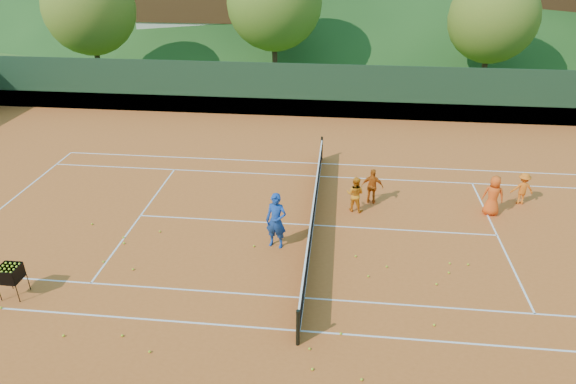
# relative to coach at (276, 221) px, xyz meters

# --- Properties ---
(ground) EXTENTS (400.00, 400.00, 0.00)m
(ground) POSITION_rel_coach_xyz_m (1.13, 1.48, -0.99)
(ground) COLOR #2C4F18
(ground) RESTS_ON ground
(clay_court) EXTENTS (40.00, 24.00, 0.02)m
(clay_court) POSITION_rel_coach_xyz_m (1.13, 1.48, -0.98)
(clay_court) COLOR #B9541E
(clay_court) RESTS_ON ground
(coach) EXTENTS (0.79, 0.61, 1.93)m
(coach) POSITION_rel_coach_xyz_m (0.00, 0.00, 0.00)
(coach) COLOR navy
(coach) RESTS_ON clay_court
(student_a) EXTENTS (0.78, 0.68, 1.37)m
(student_a) POSITION_rel_coach_xyz_m (2.60, 2.74, -0.28)
(student_a) COLOR orange
(student_a) RESTS_ON clay_court
(student_b) EXTENTS (0.86, 0.44, 1.41)m
(student_b) POSITION_rel_coach_xyz_m (3.26, 3.42, -0.26)
(student_b) COLOR #CA5911
(student_b) RESTS_ON clay_court
(student_c) EXTENTS (0.83, 0.62, 1.54)m
(student_c) POSITION_rel_coach_xyz_m (7.62, 3.01, -0.19)
(student_c) COLOR #F45315
(student_c) RESTS_ON clay_court
(student_d) EXTENTS (0.84, 0.50, 1.28)m
(student_d) POSITION_rel_coach_xyz_m (8.98, 4.01, -0.33)
(student_d) COLOR orange
(student_d) RESTS_ON clay_court
(tennis_ball_0) EXTENTS (0.07, 0.07, 0.07)m
(tennis_ball_0) POSITION_rel_coach_xyz_m (-5.12, -0.46, -0.93)
(tennis_ball_0) COLOR #B3D824
(tennis_ball_0) RESTS_ON clay_court
(tennis_ball_2) EXTENTS (0.07, 0.07, 0.07)m
(tennis_ball_2) POSITION_rel_coach_xyz_m (-5.28, -0.11, -0.93)
(tennis_ball_2) COLOR #B3D824
(tennis_ball_2) RESTS_ON clay_court
(tennis_ball_3) EXTENTS (0.07, 0.07, 0.07)m
(tennis_ball_3) POSITION_rel_coach_xyz_m (5.48, -0.98, -0.93)
(tennis_ball_3) COLOR #B3D824
(tennis_ball_3) RESTS_ON clay_court
(tennis_ball_4) EXTENTS (0.07, 0.07, 0.07)m
(tennis_ball_4) POSITION_rel_coach_xyz_m (-2.53, -5.20, -0.93)
(tennis_ball_4) COLOR #B3D824
(tennis_ball_4) RESTS_ON clay_court
(tennis_ball_5) EXTENTS (0.07, 0.07, 0.07)m
(tennis_ball_5) POSITION_rel_coach_xyz_m (-4.17, 0.41, -0.93)
(tennis_ball_5) COLOR #B3D824
(tennis_ball_5) RESTS_ON clay_court
(tennis_ball_6) EXTENTS (0.07, 0.07, 0.07)m
(tennis_ball_6) POSITION_rel_coach_xyz_m (5.59, -0.47, -0.93)
(tennis_ball_6) COLOR #B3D824
(tennis_ball_6) RESTS_ON clay_court
(tennis_ball_7) EXTENTS (0.07, 0.07, 0.07)m
(tennis_ball_7) POSITION_rel_coach_xyz_m (3.60, -0.87, -0.93)
(tennis_ball_7) COLOR #B3D824
(tennis_ball_7) RESTS_ON clay_court
(tennis_ball_8) EXTENTS (0.07, 0.07, 0.07)m
(tennis_ball_8) POSITION_rel_coach_xyz_m (-7.24, -4.02, -0.93)
(tennis_ball_8) COLOR #B3D824
(tennis_ball_8) RESTS_ON clay_court
(tennis_ball_9) EXTENTS (0.07, 0.07, 0.07)m
(tennis_ball_9) POSITION_rel_coach_xyz_m (-3.44, -4.72, -0.93)
(tennis_ball_9) COLOR #B3D824
(tennis_ball_9) RESTS_ON clay_court
(tennis_ball_10) EXTENTS (0.07, 0.07, 0.07)m
(tennis_ball_10) POSITION_rel_coach_xyz_m (-5.35, -1.57, -0.93)
(tennis_ball_10) COLOR #B3D824
(tennis_ball_10) RESTS_ON clay_court
(tennis_ball_13) EXTENTS (0.07, 0.07, 0.07)m
(tennis_ball_13) POSITION_rel_coach_xyz_m (2.73, -5.52, -0.93)
(tennis_ball_13) COLOR #B3D824
(tennis_ball_13) RESTS_ON clay_court
(tennis_ball_14) EXTENTS (0.07, 0.07, 0.07)m
(tennis_ball_14) POSITION_rel_coach_xyz_m (5.02, -1.61, -0.93)
(tennis_ball_14) COLOR #B3D824
(tennis_ball_14) RESTS_ON clay_court
(tennis_ball_15) EXTENTS (0.07, 0.07, 0.07)m
(tennis_ball_15) POSITION_rel_coach_xyz_m (2.63, -0.39, -0.93)
(tennis_ball_15) COLOR #B3D824
(tennis_ball_15) RESTS_ON clay_court
(tennis_ball_16) EXTENTS (0.07, 0.07, 0.07)m
(tennis_ball_16) POSITION_rel_coach_xyz_m (1.44, -4.66, -0.93)
(tennis_ball_16) COLOR #B3D824
(tennis_ball_16) RESTS_ON clay_court
(tennis_ball_17) EXTENTS (0.07, 0.07, 0.07)m
(tennis_ball_17) POSITION_rel_coach_xyz_m (6.16, -0.47, -0.93)
(tennis_ball_17) COLOR #B3D824
(tennis_ball_17) RESTS_ON clay_court
(tennis_ball_18) EXTENTS (0.07, 0.07, 0.07)m
(tennis_ball_18) POSITION_rel_coach_xyz_m (4.69, -3.43, -0.93)
(tennis_ball_18) COLOR #B3D824
(tennis_ball_18) RESTS_ON clay_court
(tennis_ball_19) EXTENTS (0.07, 0.07, 0.07)m
(tennis_ball_19) POSITION_rel_coach_xyz_m (-0.74, -0.16, -0.93)
(tennis_ball_19) COLOR #B3D824
(tennis_ball_19) RESTS_ON clay_court
(tennis_ball_20) EXTENTS (0.07, 0.07, 0.07)m
(tennis_ball_20) POSITION_rel_coach_xyz_m (1.56, -5.33, -0.93)
(tennis_ball_20) COLOR #B3D824
(tennis_ball_20) RESTS_ON clay_court
(tennis_ball_22) EXTENTS (0.07, 0.07, 0.07)m
(tennis_ball_22) POSITION_rel_coach_xyz_m (-6.76, 0.64, -0.93)
(tennis_ball_22) COLOR #B3D824
(tennis_ball_22) RESTS_ON clay_court
(tennis_ball_25) EXTENTS (0.07, 0.07, 0.07)m
(tennis_ball_25) POSITION_rel_coach_xyz_m (-4.96, -4.89, -0.93)
(tennis_ball_25) COLOR #B3D824
(tennis_ball_25) RESTS_ON clay_court
(tennis_ball_26) EXTENTS (0.07, 0.07, 0.07)m
(tennis_ball_26) POSITION_rel_coach_xyz_m (2.21, -4.03, -0.93)
(tennis_ball_26) COLOR #B3D824
(tennis_ball_26) RESTS_ON clay_court
(tennis_ball_27) EXTENTS (0.07, 0.07, 0.07)m
(tennis_ball_27) POSITION_rel_coach_xyz_m (3.01, -1.43, -0.93)
(tennis_ball_27) COLOR #B3D824
(tennis_ball_27) RESTS_ON clay_court
(tennis_ball_28) EXTENTS (0.07, 0.07, 0.07)m
(tennis_ball_28) POSITION_rel_coach_xyz_m (-4.26, -1.86, -0.93)
(tennis_ball_28) COLOR #B3D824
(tennis_ball_28) RESTS_ON clay_court
(court_lines) EXTENTS (23.83, 11.03, 0.00)m
(court_lines) POSITION_rel_coach_xyz_m (1.13, 1.48, -0.96)
(court_lines) COLOR white
(court_lines) RESTS_ON clay_court
(tennis_net) EXTENTS (0.10, 12.07, 1.10)m
(tennis_net) POSITION_rel_coach_xyz_m (1.13, 1.48, -0.47)
(tennis_net) COLOR black
(tennis_net) RESTS_ON clay_court
(perimeter_fence) EXTENTS (40.40, 24.24, 3.00)m
(perimeter_fence) POSITION_rel_coach_xyz_m (1.13, 1.48, 0.28)
(perimeter_fence) COLOR black
(perimeter_fence) RESTS_ON clay_court
(ball_hopper) EXTENTS (0.57, 0.57, 1.00)m
(ball_hopper) POSITION_rel_coach_xyz_m (-7.16, -3.41, -0.22)
(ball_hopper) COLOR black
(ball_hopper) RESTS_ON clay_court
(tree_a) EXTENTS (6.00, 6.00, 7.88)m
(tree_a) POSITION_rel_coach_xyz_m (-14.87, 19.48, 3.88)
(tree_a) COLOR #422C1A
(tree_a) RESTS_ON ground
(tree_b) EXTENTS (6.40, 6.40, 8.40)m
(tree_b) POSITION_rel_coach_xyz_m (-2.87, 21.48, 4.21)
(tree_b) COLOR #3D2618
(tree_b) RESTS_ON ground
(tree_c) EXTENTS (5.60, 5.60, 7.35)m
(tree_c) POSITION_rel_coach_xyz_m (11.13, 20.48, 3.56)
(tree_c) COLOR #3C2418
(tree_c) RESTS_ON ground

